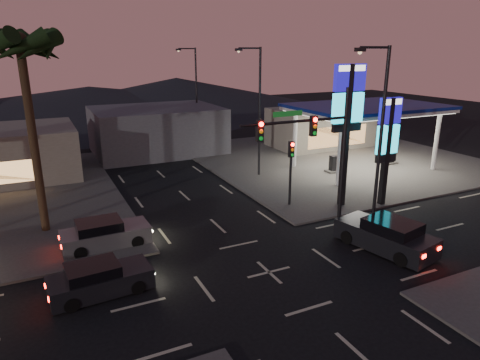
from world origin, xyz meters
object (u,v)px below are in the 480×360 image
traffic_signal_mast (317,145)px  car_lane_b_front (105,234)px  suv_station (387,236)px  pylon_sign_tall (348,108)px  pylon_sign_short (388,135)px  gas_station (367,109)px  car_lane_a_front (99,280)px

traffic_signal_mast → car_lane_b_front: (-10.06, 4.08, -4.54)m
traffic_signal_mast → car_lane_b_front: 11.77m
suv_station → pylon_sign_tall: bearing=71.9°
pylon_sign_short → suv_station: bearing=-131.6°
pylon_sign_short → car_lane_b_front: bearing=174.8°
pylon_sign_tall → pylon_sign_short: bearing=-21.8°
gas_station → car_lane_b_front: (-22.31, -5.93, -4.40)m
car_lane_a_front → suv_station: 13.92m
pylon_sign_short → car_lane_a_front: pylon_sign_short is taller
pylon_sign_tall → suv_station: pylon_sign_tall is taller
gas_station → car_lane_a_front: gas_station is taller
pylon_sign_short → traffic_signal_mast: (-7.24, -2.51, 0.57)m
car_lane_a_front → suv_station: suv_station is taller
pylon_sign_tall → pylon_sign_short: size_ratio=1.29×
pylon_sign_short → pylon_sign_tall: bearing=158.2°
pylon_sign_tall → suv_station: (-1.98, -6.05, -5.62)m
gas_station → car_lane_b_front: size_ratio=2.68×
car_lane_b_front → suv_station: bearing=-27.3°
pylon_sign_tall → car_lane_a_front: (-15.74, -3.95, -5.75)m
pylon_sign_tall → traffic_signal_mast: (-4.74, -3.51, -1.17)m
pylon_sign_short → suv_station: (-4.48, -5.05, -3.89)m
pylon_sign_tall → pylon_sign_short: pylon_sign_tall is taller
pylon_sign_tall → car_lane_b_front: size_ratio=1.97×
pylon_sign_tall → pylon_sign_short: (2.50, -1.00, -1.74)m
traffic_signal_mast → car_lane_b_front: bearing=157.9°
car_lane_b_front → gas_station: bearing=14.9°
gas_station → suv_station: bearing=-127.1°
pylon_sign_short → traffic_signal_mast: size_ratio=0.88×
pylon_sign_short → traffic_signal_mast: traffic_signal_mast is taller
suv_station → pylon_sign_short: bearing=48.4°
gas_station → traffic_signal_mast: 15.82m
gas_station → pylon_sign_short: size_ratio=1.74×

